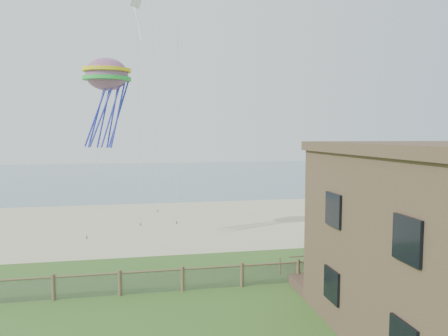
{
  "coord_description": "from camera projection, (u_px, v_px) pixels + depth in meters",
  "views": [
    {
      "loc": [
        -1.51,
        -13.18,
        7.67
      ],
      "look_at": [
        2.45,
        8.0,
        5.9
      ],
      "focal_mm": 32.0,
      "sensor_mm": 36.0,
      "label": 1
    }
  ],
  "objects": [
    {
      "name": "sand_beach",
      "position": [
        168.0,
        222.0,
        35.37
      ],
      "size": [
        72.0,
        20.0,
        0.02
      ],
      "primitive_type": "cube",
      "color": "#BFB38A",
      "rests_on": "ground"
    },
    {
      "name": "ocean",
      "position": [
        158.0,
        174.0,
        78.47
      ],
      "size": [
        160.0,
        68.0,
        0.02
      ],
      "primitive_type": "cube",
      "color": "slate",
      "rests_on": "ground"
    },
    {
      "name": "chainlink_fence",
      "position": [
        183.0,
        280.0,
        19.65
      ],
      "size": [
        36.2,
        0.2,
        1.25
      ],
      "primitive_type": null,
      "color": "brown",
      "rests_on": "ground"
    },
    {
      "name": "motel_deck",
      "position": [
        430.0,
        276.0,
        21.08
      ],
      "size": [
        15.0,
        2.0,
        0.5
      ],
      "primitive_type": "cube",
      "color": "brown",
      "rests_on": "ground"
    },
    {
      "name": "picnic_table",
      "position": [
        395.0,
        317.0,
        16.0
      ],
      "size": [
        2.19,
        1.95,
        0.76
      ],
      "primitive_type": null,
      "rotation": [
        0.0,
        0.0,
        0.39
      ],
      "color": "brown",
      "rests_on": "ground"
    },
    {
      "name": "octopus_kite",
      "position": [
        107.0,
        100.0,
        26.18
      ],
      "size": [
        3.72,
        3.21,
        6.43
      ],
      "primitive_type": null,
      "rotation": [
        0.0,
        0.0,
        0.38
      ],
      "color": "orange"
    },
    {
      "name": "kite_white",
      "position": [
        137.0,
        12.0,
        28.59
      ],
      "size": [
        2.17,
        2.12,
        2.98
      ],
      "primitive_type": null,
      "rotation": [
        0.44,
        0.0,
        0.83
      ],
      "color": "white"
    }
  ]
}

